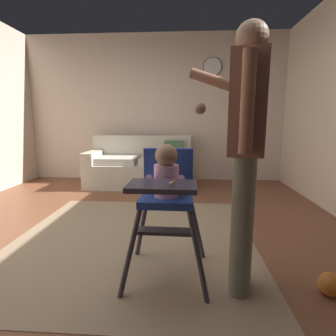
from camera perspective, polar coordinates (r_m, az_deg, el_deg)
The scene contains 8 objects.
ground at distance 2.69m, azimuth -9.46°, elevation -15.80°, with size 6.34×6.95×0.10m, color brown.
wall_far at distance 5.10m, azimuth -2.91°, elevation 12.58°, with size 5.54×0.06×2.67m, color beige.
area_rug at distance 2.65m, azimuth -7.40°, elevation -14.92°, with size 2.25×2.31×0.01m, color #957D60.
couch at distance 4.67m, azimuth -5.91°, elevation 0.40°, with size 1.79×0.86×0.86m.
high_chair at distance 1.84m, azimuth -0.29°, elevation -4.00°, with size 0.62×0.74×0.98m.
adult_standing at distance 1.71m, azimuth 16.26°, elevation 4.29°, with size 0.50×0.58×1.69m.
toy_ball at distance 2.15m, azimuth 31.52°, elevation -20.53°, with size 0.15×0.15×0.15m, color orange.
wall_clock at distance 5.13m, azimuth 9.49°, elevation 20.64°, with size 0.34×0.04×0.34m.
Camera 1 is at (0.58, -2.35, 1.12)m, focal length 28.34 mm.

